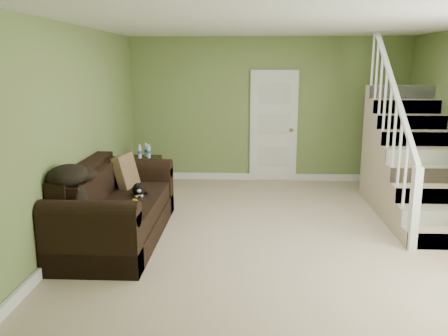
# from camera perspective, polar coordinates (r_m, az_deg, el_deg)

# --- Properties ---
(floor) EXTENTS (5.00, 5.50, 0.01)m
(floor) POSITION_cam_1_polar(r_m,az_deg,el_deg) (6.31, 6.21, -7.40)
(floor) COLOR tan
(floor) RESTS_ON ground
(ceiling) EXTENTS (5.00, 5.50, 0.01)m
(ceiling) POSITION_cam_1_polar(r_m,az_deg,el_deg) (5.95, 6.83, 16.85)
(ceiling) COLOR white
(ceiling) RESTS_ON wall_back
(wall_back) EXTENTS (5.00, 0.04, 2.60)m
(wall_back) POSITION_cam_1_polar(r_m,az_deg,el_deg) (8.72, 5.36, 6.95)
(wall_back) COLOR olive
(wall_back) RESTS_ON floor
(wall_front) EXTENTS (5.00, 0.04, 2.60)m
(wall_front) POSITION_cam_1_polar(r_m,az_deg,el_deg) (3.31, 9.52, -2.47)
(wall_front) COLOR olive
(wall_front) RESTS_ON floor
(wall_left) EXTENTS (0.04, 5.50, 2.60)m
(wall_left) POSITION_cam_1_polar(r_m,az_deg,el_deg) (6.34, -16.73, 4.36)
(wall_left) COLOR olive
(wall_left) RESTS_ON floor
(baseboard_back) EXTENTS (5.00, 0.04, 0.12)m
(baseboard_back) POSITION_cam_1_polar(r_m,az_deg,el_deg) (8.90, 5.20, -1.04)
(baseboard_back) COLOR white
(baseboard_back) RESTS_ON floor
(baseboard_left) EXTENTS (0.04, 5.50, 0.12)m
(baseboard_left) POSITION_cam_1_polar(r_m,az_deg,el_deg) (6.61, -15.81, -6.32)
(baseboard_left) COLOR white
(baseboard_left) RESTS_ON floor
(door) EXTENTS (0.86, 0.12, 2.02)m
(door) POSITION_cam_1_polar(r_m,az_deg,el_deg) (8.72, 5.99, 4.99)
(door) COLOR white
(door) RESTS_ON floor
(staircase) EXTENTS (1.00, 2.51, 2.82)m
(staircase) POSITION_cam_1_polar(r_m,az_deg,el_deg) (7.44, 21.40, 0.03)
(staircase) COLOR tan
(staircase) RESTS_ON floor
(sofa) EXTENTS (1.02, 2.36, 0.93)m
(sofa) POSITION_cam_1_polar(r_m,az_deg,el_deg) (6.04, -13.08, -5.04)
(sofa) COLOR black
(sofa) RESTS_ON floor
(side_table) EXTENTS (0.49, 0.49, 0.81)m
(side_table) POSITION_cam_1_polar(r_m,az_deg,el_deg) (8.17, -9.39, -0.67)
(side_table) COLOR black
(side_table) RESTS_ON floor
(cat) EXTENTS (0.26, 0.43, 0.21)m
(cat) POSITION_cam_1_polar(r_m,az_deg,el_deg) (6.06, -10.27, -2.58)
(cat) COLOR black
(cat) RESTS_ON sofa
(banana) EXTENTS (0.16, 0.20, 0.06)m
(banana) POSITION_cam_1_polar(r_m,az_deg,el_deg) (5.73, -10.54, -4.01)
(banana) COLOR yellow
(banana) RESTS_ON sofa
(throw_pillow) EXTENTS (0.30, 0.49, 0.47)m
(throw_pillow) POSITION_cam_1_polar(r_m,az_deg,el_deg) (6.55, -11.69, -0.40)
(throw_pillow) COLOR #4E311F
(throw_pillow) RESTS_ON sofa
(throw_blanket) EXTENTS (0.44, 0.57, 0.23)m
(throw_blanket) POSITION_cam_1_polar(r_m,az_deg,el_deg) (5.36, -18.31, -0.83)
(throw_blanket) COLOR black
(throw_blanket) RESTS_ON sofa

